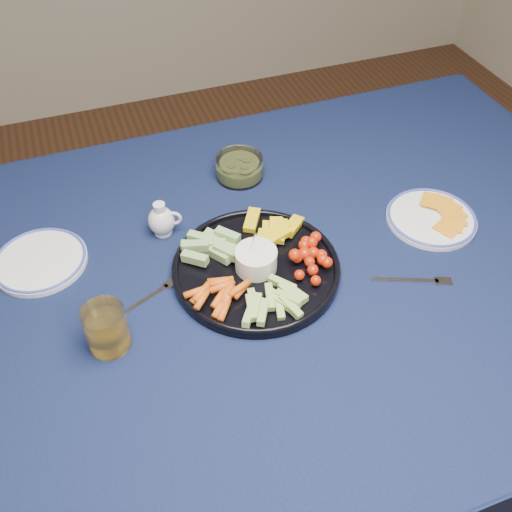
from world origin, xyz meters
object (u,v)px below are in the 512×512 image
object	(u,v)px
pickle_bowl	(239,168)
juice_tumbler	(107,330)
cheese_plate	(432,217)
crudite_platter	(255,265)
creamer_pitcher	(162,220)
dining_table	(255,300)
side_plate_extra	(40,261)

from	to	relation	value
pickle_bowl	juice_tumbler	bearing A→B (deg)	-134.50
cheese_plate	juice_tumbler	world-z (taller)	juice_tumbler
crudite_platter	cheese_plate	xyz separation A→B (m)	(0.40, 0.01, -0.01)
creamer_pitcher	pickle_bowl	distance (m)	0.24
creamer_pitcher	pickle_bowl	world-z (taller)	creamer_pitcher
dining_table	pickle_bowl	size ratio (longest dim) A/B	15.39
dining_table	side_plate_extra	bearing A→B (deg)	156.97
dining_table	cheese_plate	xyz separation A→B (m)	(0.40, 0.01, 0.10)
dining_table	side_plate_extra	size ratio (longest dim) A/B	9.17
side_plate_extra	cheese_plate	bearing A→B (deg)	-11.05
dining_table	cheese_plate	distance (m)	0.41
crudite_platter	juice_tumbler	world-z (taller)	crudite_platter
creamer_pitcher	cheese_plate	distance (m)	0.57
cheese_plate	side_plate_extra	xyz separation A→B (m)	(-0.79, 0.15, -0.00)
crudite_platter	creamer_pitcher	xyz separation A→B (m)	(-0.14, 0.17, 0.01)
creamer_pitcher	cheese_plate	xyz separation A→B (m)	(0.54, -0.16, -0.02)
creamer_pitcher	pickle_bowl	bearing A→B (deg)	30.67
pickle_bowl	side_plate_extra	world-z (taller)	pickle_bowl
pickle_bowl	cheese_plate	bearing A→B (deg)	-40.49
dining_table	side_plate_extra	xyz separation A→B (m)	(-0.39, 0.17, 0.10)
dining_table	pickle_bowl	world-z (taller)	pickle_bowl
pickle_bowl	cheese_plate	world-z (taller)	pickle_bowl
dining_table	side_plate_extra	world-z (taller)	side_plate_extra
dining_table	cheese_plate	world-z (taller)	cheese_plate
crudite_platter	juice_tumbler	distance (m)	0.30
cheese_plate	side_plate_extra	distance (m)	0.81
creamer_pitcher	side_plate_extra	xyz separation A→B (m)	(-0.25, -0.00, -0.03)
pickle_bowl	side_plate_extra	distance (m)	0.48
crudite_platter	juice_tumbler	xyz separation A→B (m)	(-0.29, -0.07, 0.02)
crudite_platter	creamer_pitcher	size ratio (longest dim) A/B	4.25
crudite_platter	pickle_bowl	size ratio (longest dim) A/B	2.99
pickle_bowl	cheese_plate	distance (m)	0.44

